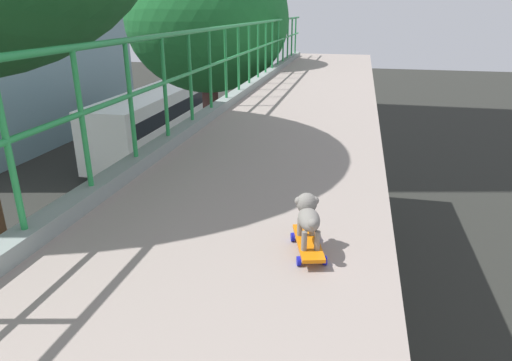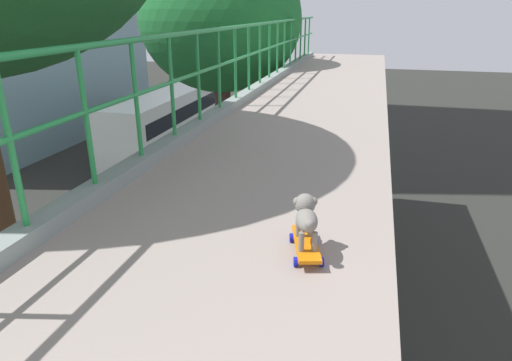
% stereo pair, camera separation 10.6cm
% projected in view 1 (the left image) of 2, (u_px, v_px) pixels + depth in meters
% --- Properties ---
extents(car_black_fifth, '(1.96, 4.48, 1.49)m').
position_uv_depth(car_black_fifth, '(120.00, 246.00, 12.89)').
color(car_black_fifth, black).
rests_on(car_black_fifth, ground).
extents(city_bus, '(2.68, 10.73, 3.10)m').
position_uv_depth(city_bus, '(155.00, 117.00, 23.49)').
color(city_bus, white).
rests_on(city_bus, ground).
extents(roadside_tree_far, '(4.60, 4.60, 8.82)m').
position_uv_depth(roadside_tree_far, '(208.00, 22.00, 12.69)').
color(roadside_tree_far, brown).
rests_on(roadside_tree_far, ground).
extents(toy_skateboard, '(0.28, 0.50, 0.08)m').
position_uv_depth(toy_skateboard, '(308.00, 243.00, 2.93)').
color(toy_skateboard, orange).
rests_on(toy_skateboard, overpass_deck).
extents(small_dog, '(0.21, 0.37, 0.30)m').
position_uv_depth(small_dog, '(308.00, 214.00, 2.88)').
color(small_dog, gray).
rests_on(small_dog, toy_skateboard).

